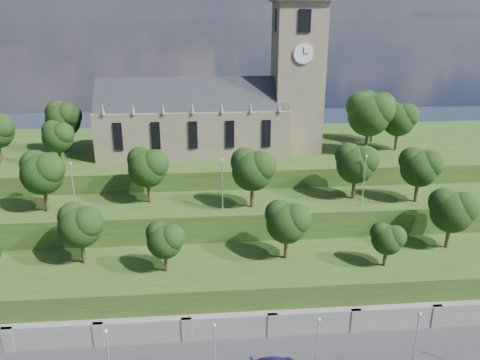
{
  "coord_description": "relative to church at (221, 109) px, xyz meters",
  "views": [
    {
      "loc": [
        -2.71,
        -34.32,
        37.97
      ],
      "look_at": [
        2.78,
        30.0,
        15.04
      ],
      "focal_mm": 35.0,
      "sensor_mm": 36.0,
      "label": 1
    }
  ],
  "objects": [
    {
      "name": "retaining_wall",
      "position": [
        -0.79,
        -34.01,
        -20.02
      ],
      "size": [
        160.0,
        2.1,
        5.0
      ],
      "color": "slate",
      "rests_on": "ground"
    },
    {
      "name": "embankment_lower",
      "position": [
        -0.79,
        -27.98,
        -18.52
      ],
      "size": [
        160.0,
        12.0,
        8.0
      ],
      "primitive_type": "cube",
      "color": "#294416",
      "rests_on": "ground"
    },
    {
      "name": "embankment_upper",
      "position": [
        -0.79,
        -16.98,
        -16.52
      ],
      "size": [
        160.0,
        10.0,
        12.0
      ],
      "primitive_type": "cube",
      "color": "#294416",
      "rests_on": "ground"
    },
    {
      "name": "hilltop",
      "position": [
        -0.79,
        4.02,
        -15.02
      ],
      "size": [
        160.0,
        32.0,
        15.0
      ],
      "primitive_type": "cube",
      "color": "#294416",
      "rests_on": "ground"
    },
    {
      "name": "church",
      "position": [
        0.0,
        0.0,
        0.0
      ],
      "size": [
        38.6,
        12.35,
        27.6
      ],
      "color": "#6D624C",
      "rests_on": "hilltop"
    },
    {
      "name": "trees_lower",
      "position": [
        1.12,
        -27.42,
        -9.4
      ],
      "size": [
        64.19,
        9.1,
        8.32
      ],
      "color": "#342714",
      "rests_on": "embankment_lower"
    },
    {
      "name": "trees_upper",
      "position": [
        1.9,
        -17.79,
        -4.82
      ],
      "size": [
        58.99,
        8.62,
        8.61
      ],
      "color": "#342714",
      "rests_on": "embankment_upper"
    },
    {
      "name": "trees_hilltop",
      "position": [
        5.97,
        -1.27,
        -1.21
      ],
      "size": [
        73.75,
        15.63,
        10.67
      ],
      "color": "#342714",
      "rests_on": "hilltop"
    },
    {
      "name": "lamp_posts_promenade",
      "position": [
        -2.79,
        -43.48,
        -15.6
      ],
      "size": [
        60.36,
        0.36,
        8.61
      ],
      "color": "#B2B2B7",
      "rests_on": "promenade"
    },
    {
      "name": "lamp_posts_upper",
      "position": [
        -0.79,
        -19.98,
        -6.11
      ],
      "size": [
        40.36,
        0.36,
        7.61
      ],
      "color": "#B2B2B7",
      "rests_on": "embankment_upper"
    }
  ]
}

